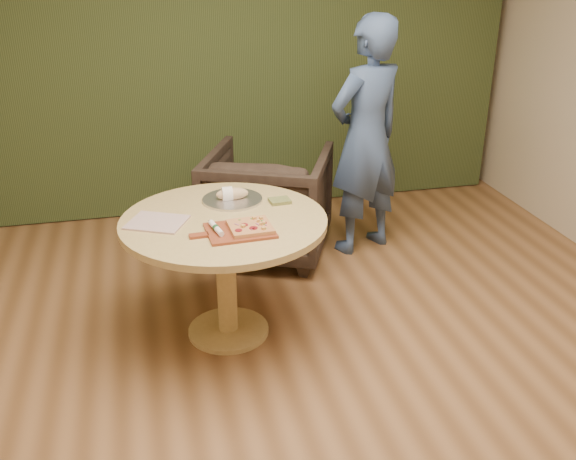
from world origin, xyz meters
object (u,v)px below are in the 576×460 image
(pedestal_table, at_px, (225,241))
(pizza_paddle, at_px, (238,231))
(flatbread_pizza, at_px, (250,227))
(serving_tray, at_px, (232,200))
(cutlery_roll, at_px, (216,228))
(person_standing, at_px, (366,138))
(armchair, at_px, (268,197))
(bread_roll, at_px, (231,194))

(pedestal_table, xyz_separation_m, pizza_paddle, (0.05, -0.20, 0.15))
(flatbread_pizza, bearing_deg, serving_tray, 93.26)
(cutlery_roll, xyz_separation_m, person_standing, (1.24, 1.13, 0.08))
(pedestal_table, relative_size, flatbread_pizza, 4.99)
(flatbread_pizza, distance_m, armchair, 1.33)
(serving_tray, distance_m, bread_roll, 0.04)
(person_standing, bearing_deg, serving_tray, 10.53)
(flatbread_pizza, bearing_deg, bread_roll, 94.37)
(bread_roll, bearing_deg, flatbread_pizza, -85.63)
(bread_roll, xyz_separation_m, person_standing, (1.09, 0.70, 0.07))
(pizza_paddle, bearing_deg, pedestal_table, 100.31)
(serving_tray, distance_m, person_standing, 1.29)
(bread_roll, distance_m, person_standing, 1.30)
(person_standing, bearing_deg, bread_roll, 10.31)
(flatbread_pizza, bearing_deg, pizza_paddle, 175.70)
(armchair, height_order, person_standing, person_standing)
(person_standing, bearing_deg, flatbread_pizza, 25.31)
(flatbread_pizza, bearing_deg, person_standing, 47.52)
(cutlery_roll, height_order, serving_tray, cutlery_roll)
(flatbread_pizza, height_order, person_standing, person_standing)
(cutlery_roll, relative_size, bread_roll, 1.03)
(flatbread_pizza, xyz_separation_m, serving_tray, (-0.03, 0.46, -0.02))
(armchair, bearing_deg, pedestal_table, 89.88)
(bread_roll, bearing_deg, cutlery_roll, -108.34)
(cutlery_roll, height_order, bread_roll, bread_roll)
(bread_roll, bearing_deg, pizza_paddle, -94.00)
(armchair, distance_m, person_standing, 0.83)
(serving_tray, relative_size, bread_roll, 1.84)
(pedestal_table, xyz_separation_m, armchair, (0.46, 1.03, -0.17))
(pizza_paddle, relative_size, bread_roll, 2.35)
(serving_tray, distance_m, armchair, 0.92)
(pizza_paddle, height_order, bread_roll, bread_roll)
(flatbread_pizza, xyz_separation_m, armchair, (0.35, 1.24, -0.34))
(armchair, bearing_deg, cutlery_roll, 90.62)
(serving_tray, xyz_separation_m, bread_roll, (-0.01, 0.00, 0.04))
(bread_roll, xyz_separation_m, armchair, (0.38, 0.78, -0.36))
(flatbread_pizza, relative_size, cutlery_roll, 1.17)
(flatbread_pizza, distance_m, person_standing, 1.57)
(pedestal_table, relative_size, bread_roll, 5.99)
(pizza_paddle, distance_m, bread_roll, 0.46)
(cutlery_roll, relative_size, serving_tray, 0.56)
(bread_roll, distance_m, armchair, 0.94)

